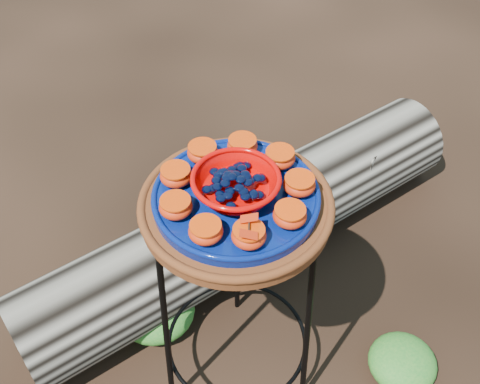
{
  "coord_description": "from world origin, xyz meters",
  "views": [
    {
      "loc": [
        0.01,
        -0.92,
        1.7
      ],
      "look_at": [
        0.01,
        0.0,
        0.77
      ],
      "focal_mm": 45.0,
      "sensor_mm": 36.0,
      "label": 1
    }
  ],
  "objects_px": {
    "cobalt_plate": "(236,198)",
    "red_bowl": "(236,186)",
    "terracotta_saucer": "(236,207)",
    "driftwood_log": "(247,224)",
    "plant_stand": "(237,301)"
  },
  "relations": [
    {
      "from": "cobalt_plate",
      "to": "red_bowl",
      "type": "relative_size",
      "value": 2.0
    },
    {
      "from": "red_bowl",
      "to": "driftwood_log",
      "type": "height_order",
      "value": "red_bowl"
    },
    {
      "from": "plant_stand",
      "to": "driftwood_log",
      "type": "distance_m",
      "value": 0.49
    },
    {
      "from": "cobalt_plate",
      "to": "driftwood_log",
      "type": "height_order",
      "value": "cobalt_plate"
    },
    {
      "from": "terracotta_saucer",
      "to": "driftwood_log",
      "type": "height_order",
      "value": "terracotta_saucer"
    },
    {
      "from": "cobalt_plate",
      "to": "red_bowl",
      "type": "xyz_separation_m",
      "value": [
        0.0,
        0.0,
        0.04
      ]
    },
    {
      "from": "red_bowl",
      "to": "driftwood_log",
      "type": "relative_size",
      "value": 0.11
    },
    {
      "from": "terracotta_saucer",
      "to": "plant_stand",
      "type": "bearing_deg",
      "value": 0.0
    },
    {
      "from": "terracotta_saucer",
      "to": "red_bowl",
      "type": "bearing_deg",
      "value": 0.0
    },
    {
      "from": "plant_stand",
      "to": "terracotta_saucer",
      "type": "distance_m",
      "value": 0.37
    },
    {
      "from": "plant_stand",
      "to": "terracotta_saucer",
      "type": "xyz_separation_m",
      "value": [
        0.0,
        0.0,
        0.37
      ]
    },
    {
      "from": "plant_stand",
      "to": "terracotta_saucer",
      "type": "height_order",
      "value": "terracotta_saucer"
    },
    {
      "from": "plant_stand",
      "to": "red_bowl",
      "type": "height_order",
      "value": "red_bowl"
    },
    {
      "from": "red_bowl",
      "to": "driftwood_log",
      "type": "xyz_separation_m",
      "value": [
        0.03,
        0.45,
        -0.63
      ]
    },
    {
      "from": "plant_stand",
      "to": "red_bowl",
      "type": "xyz_separation_m",
      "value": [
        0.0,
        0.0,
        0.44
      ]
    }
  ]
}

